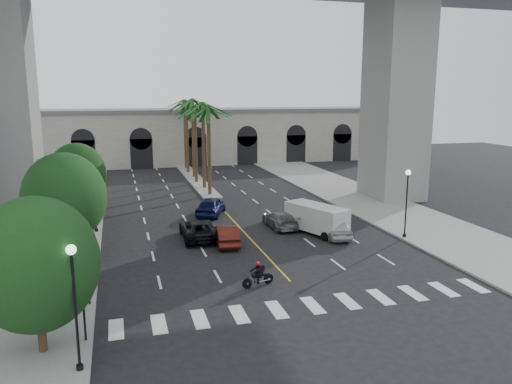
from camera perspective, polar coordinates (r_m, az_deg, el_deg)
name	(u,v)px	position (r m, az deg, el deg)	size (l,w,h in m)	color
ground	(303,294)	(28.37, 5.34, -11.57)	(140.00, 140.00, 0.00)	black
sidewalk_left	(47,239)	(41.20, -22.82, -4.99)	(8.00, 100.00, 0.15)	gray
sidewalk_right	(397,214)	(47.65, 15.80, -2.40)	(8.00, 100.00, 0.15)	gray
median	(196,180)	(64.01, -6.92, 1.41)	(2.00, 24.00, 0.20)	gray
pier_building	(178,136)	(80.20, -8.89, 6.35)	(71.00, 10.50, 8.50)	beige
bridge	(255,9)	(48.71, -0.10, 20.17)	(75.00, 13.00, 26.00)	gray
palm_a	(208,111)	(53.25, -5.46, 9.20)	(3.20, 3.20, 10.30)	#47331E
palm_b	(203,107)	(57.19, -6.10, 9.60)	(3.20, 3.20, 10.60)	#47331E
palm_c	(195,110)	(61.10, -7.01, 9.26)	(3.20, 3.20, 10.10)	#47331E
palm_d	(193,103)	(65.09, -7.27, 10.02)	(3.20, 3.20, 10.90)	#47331E
palm_e	(186,106)	(69.02, -7.97, 9.69)	(3.20, 3.20, 10.40)	#47331E
palm_f	(184,104)	(73.02, -8.18, 9.98)	(3.20, 3.20, 10.70)	#47331E
street_tree_near	(36,265)	(22.73, -23.87, -7.59)	(5.20, 5.20, 6.89)	#382616
street_tree_mid	(64,198)	(35.18, -21.05, -0.60)	(5.44, 5.44, 7.21)	#382616
street_tree_far	(77,174)	(47.02, -19.76, 1.94)	(5.04, 5.04, 6.68)	#382616
lamp_post_left_near	(75,297)	(20.94, -20.02, -11.24)	(0.40, 0.40, 5.35)	black
lamp_post_left_far	(94,194)	(41.14, -18.02, -0.17)	(0.40, 0.40, 5.35)	black
lamp_post_right	(407,198)	(39.31, 16.84, -0.61)	(0.40, 0.40, 5.35)	black
traffic_signal_near	(82,290)	(23.51, -19.23, -10.55)	(0.25, 0.18, 3.65)	black
traffic_signal_far	(87,261)	(27.27, -18.77, -7.48)	(0.25, 0.18, 3.65)	black
motorcycle_rider	(259,275)	(29.19, 0.33, -9.43)	(2.01, 0.75, 1.49)	black
car_a	(336,227)	(39.14, 9.09, -4.00)	(1.82, 4.51, 1.54)	#ABA9AE
car_b	(227,235)	(36.87, -3.36, -4.91)	(1.54, 4.41, 1.45)	#4E160F
car_c	(198,229)	(38.44, -6.60, -4.25)	(2.49, 5.41, 1.50)	black
car_d	(280,219)	(41.38, 2.78, -3.14)	(1.94, 4.78, 1.39)	slate
car_e	(211,206)	(45.61, -5.17, -1.60)	(2.02, 5.03, 1.71)	#0E1742
cargo_van	(317,218)	(39.76, 6.96, -2.95)	(3.93, 5.73, 2.29)	silver
pedestrian_a	(87,274)	(29.91, -18.76, -8.91)	(0.61, 0.40, 1.66)	black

